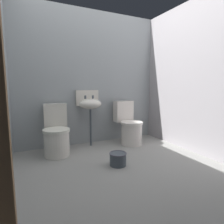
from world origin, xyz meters
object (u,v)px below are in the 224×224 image
object	(u,v)px
toilet_left	(56,134)
sink	(90,104)
bucket	(118,159)
toilet_right	(129,126)

from	to	relation	value
toilet_left	sink	size ratio (longest dim) A/B	0.79
toilet_left	bucket	size ratio (longest dim) A/B	3.26
toilet_left	bucket	distance (m)	1.07
toilet_right	bucket	size ratio (longest dim) A/B	3.26
toilet_left	toilet_right	size ratio (longest dim) A/B	1.00
toilet_left	toilet_right	world-z (taller)	same
sink	toilet_right	bearing A→B (deg)	-15.13
toilet_right	sink	size ratio (longest dim) A/B	0.79
toilet_left	toilet_right	bearing A→B (deg)	-172.10
toilet_left	bucket	bearing A→B (deg)	138.05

